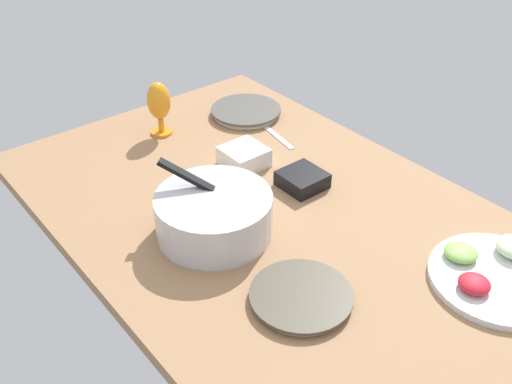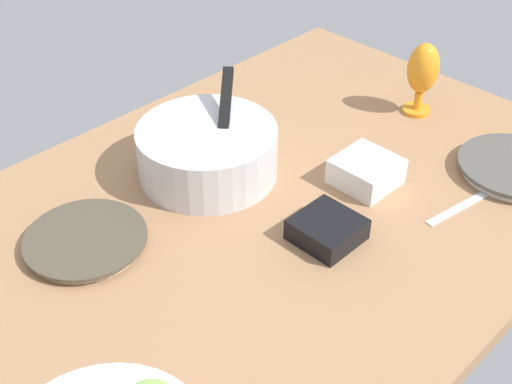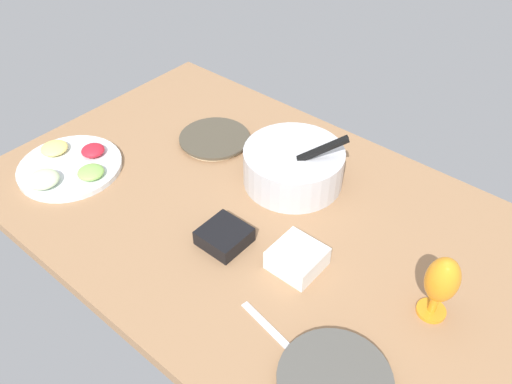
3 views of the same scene
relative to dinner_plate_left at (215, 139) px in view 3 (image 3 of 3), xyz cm
name	(u,v)px [view 3 (image 3 of 3)]	position (x,y,z in cm)	size (l,w,h in cm)	color
ground_plane	(251,212)	(30.99, -17.01, -3.08)	(160.00, 104.00, 4.00)	#99704C
dinner_plate_left	(215,139)	(0.00, 0.00, 0.00)	(24.21, 24.21, 2.08)	beige
dinner_plate_right	(335,381)	(81.46, -47.95, 0.24)	(25.22, 25.22, 2.55)	silver
mixing_bowl	(293,165)	(33.12, 0.75, 5.21)	(30.88, 30.88, 19.21)	silver
fruit_platter	(69,166)	(-24.81, -41.57, 0.62)	(32.91, 32.91, 5.57)	silver
hurricane_glass_orange	(441,283)	(88.82, -17.43, 10.33)	(7.91, 7.91, 18.78)	orange
square_bowl_black	(224,236)	(34.71, -32.39, 1.49)	(12.16, 12.16, 4.62)	black
square_bowl_white	(297,257)	(55.06, -26.37, 2.22)	(12.61, 12.61, 5.94)	white
fork_by_right_plate	(268,327)	(61.44, -46.06, -0.78)	(18.00, 1.80, 0.60)	silver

